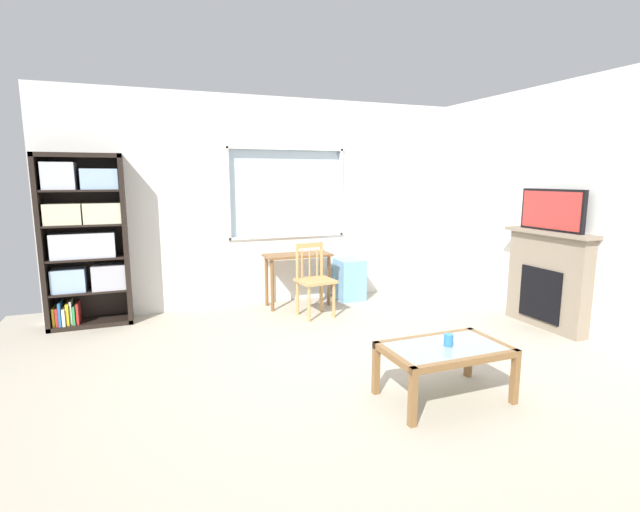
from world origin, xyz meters
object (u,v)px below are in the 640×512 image
Objects in this scene: plastic_drawer_unit at (349,279)px; coffee_table at (445,354)px; sippy_cup at (448,340)px; tv at (552,210)px; wooden_chair at (314,279)px; bookshelf at (85,237)px; fireplace at (547,279)px; desk_under_window at (298,264)px.

coffee_table is at bearing -100.93° from plastic_drawer_unit.
tv is at bearing 26.44° from sippy_cup.
wooden_chair is at bearing 148.97° from tv.
plastic_drawer_unit is (3.30, -0.06, -0.75)m from bookshelf.
fireplace is at bearing -51.04° from plastic_drawer_unit.
fireplace is at bearing 25.98° from coffee_table.
tv is at bearing 26.17° from coffee_table.
plastic_drawer_unit is (0.78, 0.05, -0.28)m from desk_under_window.
fireplace reaches higher than coffee_table.
bookshelf reaches higher than wooden_chair.
bookshelf is 2.39× the size of tv.
bookshelf is at bearing 157.59° from tv.
tv is 2.51m from sippy_cup.
wooden_chair is 1.09× the size of tv.
fireplace is 12.42× the size of sippy_cup.
plastic_drawer_unit is at bearing -0.99° from bookshelf.
wooden_chair is at bearing 94.52° from sippy_cup.
tv is (-0.02, -0.00, 0.79)m from fireplace.
wooden_chair is at bearing -85.40° from desk_under_window.
desk_under_window is at bearing 140.95° from tv.
plastic_drawer_unit is 3.05m from sippy_cup.
wooden_chair is 0.81× the size of fireplace.
tv reaches higher than wooden_chair.
fireplace is at bearing -38.83° from desk_under_window.
plastic_drawer_unit reaches higher than sippy_cup.
tv is 2.57m from coffee_table.
bookshelf is at bearing 166.36° from wooden_chair.
bookshelf is 2.19× the size of wooden_chair.
fireplace is (2.35, -1.89, -0.01)m from desk_under_window.
desk_under_window is 1.07× the size of tv.
desk_under_window is at bearing 94.60° from wooden_chair.
sippy_cup is at bearing -153.75° from fireplace.
desk_under_window is at bearing 141.17° from fireplace.
fireplace reaches higher than sippy_cup.
desk_under_window reaches higher than sippy_cup.
wooden_chair reaches higher than coffee_table.
desk_under_window is 0.83m from plastic_drawer_unit.
bookshelf is 5.29m from fireplace.
plastic_drawer_unit is 0.60× the size of coffee_table.
fireplace is 2.40m from coffee_table.
tv is (4.85, -2.00, 0.31)m from bookshelf.
bookshelf is 4.14m from coffee_table.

